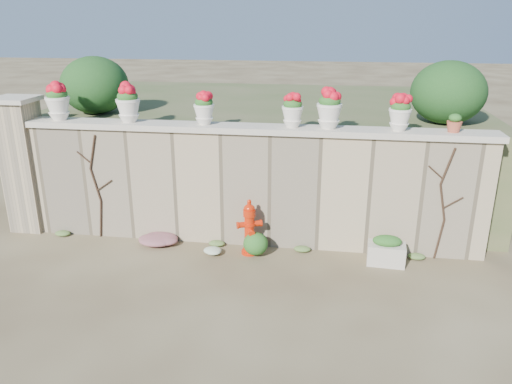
% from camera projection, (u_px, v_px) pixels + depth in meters
% --- Properties ---
extents(ground, '(80.00, 80.00, 0.00)m').
position_uv_depth(ground, '(227.00, 292.00, 7.30)').
color(ground, '#4A3A25').
rests_on(ground, ground).
extents(stone_wall, '(8.00, 0.40, 2.00)m').
position_uv_depth(stone_wall, '(247.00, 188.00, 8.65)').
color(stone_wall, tan).
rests_on(stone_wall, ground).
extents(wall_cap, '(8.10, 0.52, 0.10)m').
position_uv_depth(wall_cap, '(247.00, 129.00, 8.30)').
color(wall_cap, beige).
rests_on(wall_cap, stone_wall).
extents(gate_pillar, '(0.72, 0.72, 2.48)m').
position_uv_depth(gate_pillar, '(24.00, 164.00, 9.14)').
color(gate_pillar, tan).
rests_on(gate_pillar, ground).
extents(raised_fill, '(9.00, 6.00, 2.00)m').
position_uv_depth(raised_fill, '(270.00, 144.00, 11.63)').
color(raised_fill, '#384C23').
rests_on(raised_fill, ground).
extents(back_shrub_left, '(1.30, 1.30, 1.10)m').
position_uv_depth(back_shrub_left, '(95.00, 85.00, 9.70)').
color(back_shrub_left, '#143814').
rests_on(back_shrub_left, raised_fill).
extents(back_shrub_right, '(1.30, 1.30, 1.10)m').
position_uv_depth(back_shrub_right, '(448.00, 92.00, 8.78)').
color(back_shrub_right, '#143814').
rests_on(back_shrub_right, raised_fill).
extents(vine_left, '(0.60, 0.04, 1.91)m').
position_uv_depth(vine_left, '(96.00, 185.00, 8.82)').
color(vine_left, black).
rests_on(vine_left, ground).
extents(vine_right, '(0.60, 0.04, 1.91)m').
position_uv_depth(vine_right, '(443.00, 203.00, 8.00)').
color(vine_right, black).
rests_on(vine_right, ground).
extents(fire_hydrant, '(0.42, 0.30, 0.97)m').
position_uv_depth(fire_hydrant, '(249.00, 227.00, 8.34)').
color(fire_hydrant, red).
rests_on(fire_hydrant, ground).
extents(planter_box, '(0.62, 0.39, 0.50)m').
position_uv_depth(planter_box, '(386.00, 251.00, 8.07)').
color(planter_box, beige).
rests_on(planter_box, ground).
extents(green_shrub, '(0.54, 0.48, 0.51)m').
position_uv_depth(green_shrub, '(256.00, 242.00, 8.34)').
color(green_shrub, '#1E5119').
rests_on(green_shrub, ground).
extents(magenta_clump, '(0.82, 0.55, 0.22)m').
position_uv_depth(magenta_clump, '(155.00, 239.00, 8.80)').
color(magenta_clump, '#B5246D').
rests_on(magenta_clump, ground).
extents(white_flowers, '(0.48, 0.39, 0.17)m').
position_uv_depth(white_flowers, '(218.00, 250.00, 8.42)').
color(white_flowers, white).
rests_on(white_flowers, ground).
extents(urn_pot_0, '(0.42, 0.42, 0.65)m').
position_uv_depth(urn_pot_0, '(58.00, 101.00, 8.64)').
color(urn_pot_0, silver).
rests_on(urn_pot_0, wall_cap).
extents(urn_pot_1, '(0.41, 0.41, 0.64)m').
position_uv_depth(urn_pot_1, '(128.00, 104.00, 8.46)').
color(urn_pot_1, silver).
rests_on(urn_pot_1, wall_cap).
extents(urn_pot_2, '(0.35, 0.35, 0.54)m').
position_uv_depth(urn_pot_2, '(204.00, 108.00, 8.29)').
color(urn_pot_2, silver).
rests_on(urn_pot_2, wall_cap).
extents(urn_pot_3, '(0.35, 0.35, 0.55)m').
position_uv_depth(urn_pot_3, '(293.00, 111.00, 8.09)').
color(urn_pot_3, silver).
rests_on(urn_pot_3, wall_cap).
extents(urn_pot_4, '(0.41, 0.41, 0.64)m').
position_uv_depth(urn_pot_4, '(329.00, 109.00, 7.99)').
color(urn_pot_4, silver).
rests_on(urn_pot_4, wall_cap).
extents(urn_pot_5, '(0.36, 0.36, 0.56)m').
position_uv_depth(urn_pot_5, '(400.00, 113.00, 7.85)').
color(urn_pot_5, silver).
rests_on(urn_pot_5, wall_cap).
extents(terracotta_pot, '(0.23, 0.23, 0.28)m').
position_uv_depth(terracotta_pot, '(454.00, 124.00, 7.78)').
color(terracotta_pot, '#A94B33').
rests_on(terracotta_pot, wall_cap).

